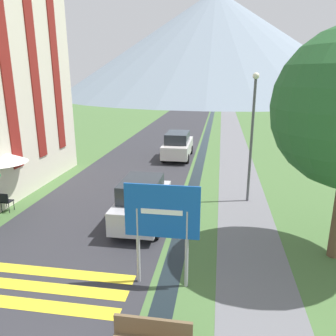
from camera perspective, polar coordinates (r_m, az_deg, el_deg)
ground_plane at (r=23.98m, az=3.03°, el=2.45°), size 160.00×160.00×0.00m
road at (r=34.02m, az=0.64°, el=6.50°), size 6.40×60.00×0.01m
footpath at (r=33.68m, az=11.01°, el=6.11°), size 2.20×60.00×0.01m
drainage_channel at (r=33.69m, az=6.91°, el=6.28°), size 0.60×60.00×0.00m
crosswalk_marking at (r=10.25m, az=-22.68°, el=-18.43°), size 5.44×1.84×0.01m
mountain_distant at (r=94.10m, az=8.09°, el=20.52°), size 82.86×82.86×26.67m
road_sign at (r=8.66m, az=-1.07°, el=-9.06°), size 1.99×0.11×2.90m
parked_car_near at (r=12.65m, az=-4.50°, el=-5.82°), size 1.73×3.83×1.82m
parked_car_far at (r=22.62m, az=1.70°, el=4.00°), size 1.83×4.33×1.82m
cafe_chair_far_left at (r=16.80m, az=-25.56°, el=-3.26°), size 0.40×0.40×0.85m
cafe_chair_middle at (r=15.36m, az=-26.43°, el=-5.10°), size 0.40×0.40×0.85m
cafe_umbrella_middle_white at (r=15.72m, az=-27.01°, el=1.70°), size 2.11×2.11×2.44m
streetlamp at (r=14.72m, az=14.46°, el=6.63°), size 0.28×0.28×5.68m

